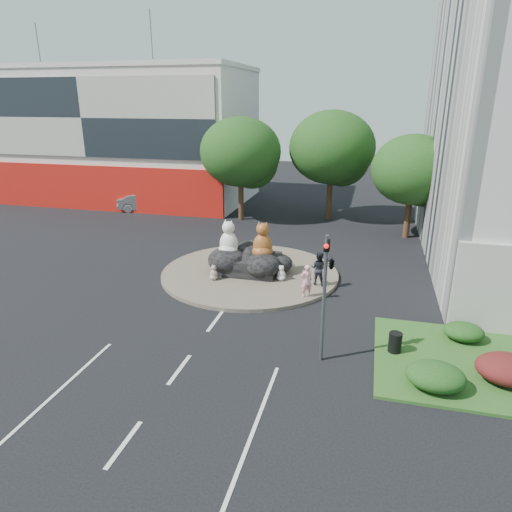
{
  "coord_description": "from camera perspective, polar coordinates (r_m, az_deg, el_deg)",
  "views": [
    {
      "loc": [
        6.4,
        -13.44,
        9.51
      ],
      "look_at": [
        0.97,
        7.62,
        2.0
      ],
      "focal_mm": 32.0,
      "sensor_mm": 36.0,
      "label": 1
    }
  ],
  "objects": [
    {
      "name": "roundabout_island",
      "position": [
        26.05,
        -0.77,
        -2.12
      ],
      "size": [
        10.0,
        10.0,
        0.2
      ],
      "primitive_type": "cylinder",
      "color": "brown",
      "rests_on": "ground"
    },
    {
      "name": "cat_white",
      "position": [
        25.58,
        -3.43,
        2.29
      ],
      "size": [
        1.54,
        1.44,
        2.1
      ],
      "primitive_type": null,
      "rotation": [
        0.0,
        0.0,
        -0.33
      ],
      "color": "silver",
      "rests_on": "rock_plinth"
    },
    {
      "name": "kitten_white",
      "position": [
        24.68,
        3.19,
        -2.06
      ],
      "size": [
        0.58,
        0.52,
        0.87
      ],
      "primitive_type": null,
      "rotation": [
        0.0,
        0.0,
        0.15
      ],
      "color": "silver",
      "rests_on": "roundabout_island"
    },
    {
      "name": "hedge_red",
      "position": [
        18.53,
        29.05,
        -12.28
      ],
      "size": [
        2.2,
        1.76,
        0.99
      ],
      "primitive_type": "ellipsoid",
      "color": "#491613",
      "rests_on": "grass_verge"
    },
    {
      "name": "kitten_calico",
      "position": [
        24.82,
        -5.3,
        -2.0
      ],
      "size": [
        0.68,
        0.66,
        0.86
      ],
      "primitive_type": null,
      "rotation": [
        0.0,
        0.0,
        -0.63
      ],
      "color": "beige",
      "rests_on": "roundabout_island"
    },
    {
      "name": "cat_tabby",
      "position": [
        25.25,
        0.84,
        2.07
      ],
      "size": [
        1.39,
        1.25,
        2.07
      ],
      "primitive_type": null,
      "rotation": [
        0.0,
        0.0,
        0.15
      ],
      "color": "#AB4723",
      "rests_on": "rock_plinth"
    },
    {
      "name": "rock_plinth",
      "position": [
        25.86,
        -0.78,
        -0.99
      ],
      "size": [
        3.2,
        2.6,
        0.9
      ],
      "primitive_type": null,
      "color": "black",
      "rests_on": "roundabout_island"
    },
    {
      "name": "traffic_light",
      "position": [
        16.57,
        9.0,
        -2.01
      ],
      "size": [
        0.44,
        1.24,
        5.0
      ],
      "color": "#595B60",
      "rests_on": "ground"
    },
    {
      "name": "shophouse_block",
      "position": [
        48.13,
        -16.6,
        14.33
      ],
      "size": [
        25.2,
        12.3,
        17.4
      ],
      "color": "silver",
      "rests_on": "ground"
    },
    {
      "name": "parked_car",
      "position": [
        41.96,
        -13.47,
        6.57
      ],
      "size": [
        5.19,
        2.6,
        1.63
      ],
      "primitive_type": "imported",
      "rotation": [
        0.0,
        0.0,
        1.75
      ],
      "color": "#93969A",
      "rests_on": "ground"
    },
    {
      "name": "tree_right",
      "position": [
        33.96,
        19.08,
        9.76
      ],
      "size": [
        5.7,
        5.7,
        7.3
      ],
      "color": "#382314",
      "rests_on": "ground"
    },
    {
      "name": "hedge_back_green",
      "position": [
        20.76,
        24.53,
        -8.6
      ],
      "size": [
        1.6,
        1.28,
        0.72
      ],
      "primitive_type": "ellipsoid",
      "color": "#1A3D13",
      "rests_on": "grass_verge"
    },
    {
      "name": "ground",
      "position": [
        17.66,
        -9.55,
        -13.83
      ],
      "size": [
        120.0,
        120.0,
        0.0
      ],
      "primitive_type": "plane",
      "color": "black",
      "rests_on": "ground"
    },
    {
      "name": "pedestrian_pink",
      "position": [
        22.63,
        6.34,
        -3.09
      ],
      "size": [
        0.72,
        0.65,
        1.65
      ],
      "primitive_type": "imported",
      "rotation": [
        0.0,
        0.0,
        3.7
      ],
      "color": "pink",
      "rests_on": "roundabout_island"
    },
    {
      "name": "hedge_near_green",
      "position": [
        17.18,
        21.53,
        -13.8
      ],
      "size": [
        2.0,
        1.6,
        0.9
      ],
      "primitive_type": "ellipsoid",
      "color": "#1A3D13",
      "rests_on": "grass_verge"
    },
    {
      "name": "tree_mid",
      "position": [
        37.85,
        9.56,
        12.8
      ],
      "size": [
        6.84,
        6.84,
        8.76
      ],
      "color": "#382314",
      "rests_on": "ground"
    },
    {
      "name": "tree_left",
      "position": [
        37.22,
        -1.81,
        12.47
      ],
      "size": [
        6.46,
        6.46,
        8.27
      ],
      "color": "#382314",
      "rests_on": "ground"
    },
    {
      "name": "litter_bin",
      "position": [
        18.9,
        16.99,
        -10.27
      ],
      "size": [
        0.68,
        0.68,
        0.8
      ],
      "primitive_type": "cylinder",
      "rotation": [
        0.0,
        0.0,
        0.4
      ],
      "color": "black",
      "rests_on": "grass_verge"
    },
    {
      "name": "pedestrian_dark",
      "position": [
        24.11,
        7.83,
        -1.55
      ],
      "size": [
        1.0,
        0.86,
        1.8
      ],
      "primitive_type": "imported",
      "rotation": [
        0.0,
        0.0,
        2.92
      ],
      "color": "black",
      "rests_on": "roundabout_island"
    }
  ]
}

